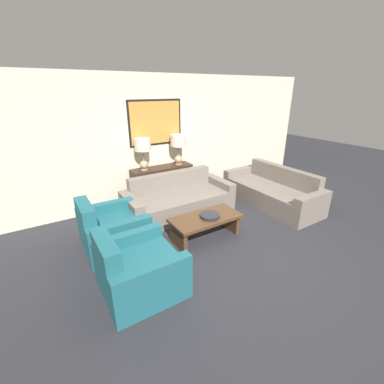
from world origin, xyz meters
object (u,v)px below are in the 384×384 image
(coffee_table, at_px, (206,222))
(decorative_bowl, at_px, (210,216))
(armchair_near_back_wall, at_px, (112,231))
(couch_by_back_wall, at_px, (178,201))
(armchair_near_camera, at_px, (138,270))
(table_lamp_right, at_px, (178,144))
(couch_by_side, at_px, (272,192))
(console_table, at_px, (163,184))
(table_lamp_left, at_px, (143,148))

(coffee_table, bearing_deg, decorative_bowl, -47.13)
(coffee_table, relative_size, armchair_near_back_wall, 1.25)
(couch_by_back_wall, relative_size, armchair_near_camera, 2.29)
(coffee_table, bearing_deg, couch_by_back_wall, 86.49)
(armchair_near_camera, bearing_deg, armchair_near_back_wall, 90.00)
(couch_by_back_wall, height_order, coffee_table, couch_by_back_wall)
(table_lamp_right, xyz_separation_m, coffee_table, (-0.47, -1.74, -0.97))
(decorative_bowl, bearing_deg, couch_by_side, 12.03)
(couch_by_back_wall, distance_m, couch_by_side, 2.06)
(couch_by_back_wall, height_order, couch_by_side, same)
(couch_by_side, relative_size, coffee_table, 1.82)
(armchair_near_camera, bearing_deg, coffee_table, 21.69)
(console_table, xyz_separation_m, couch_by_side, (1.95, -1.37, -0.13))
(table_lamp_right, bearing_deg, console_table, 180.00)
(console_table, relative_size, table_lamp_right, 2.05)
(console_table, bearing_deg, decorative_bowl, -90.60)
(console_table, relative_size, table_lamp_left, 2.05)
(couch_by_back_wall, relative_size, armchair_near_back_wall, 2.29)
(couch_by_side, xyz_separation_m, coffee_table, (-2.01, -0.37, 0.02))
(couch_by_side, bearing_deg, armchair_near_camera, -164.79)
(console_table, distance_m, coffee_table, 1.74)
(table_lamp_right, relative_size, decorative_bowl, 2.01)
(armchair_near_back_wall, bearing_deg, table_lamp_right, 32.22)
(table_lamp_left, distance_m, coffee_table, 2.02)
(coffee_table, xyz_separation_m, armchair_near_camera, (-1.41, -0.56, -0.00))
(decorative_bowl, bearing_deg, coffee_table, 132.87)
(table_lamp_left, distance_m, armchair_near_back_wall, 1.86)
(table_lamp_left, xyz_separation_m, armchair_near_back_wall, (-1.07, -1.18, -0.97))
(couch_by_back_wall, relative_size, coffee_table, 1.82)
(couch_by_back_wall, xyz_separation_m, couch_by_side, (1.95, -0.68, 0.00))
(couch_by_back_wall, bearing_deg, armchair_near_back_wall, -161.68)
(table_lamp_right, bearing_deg, couch_by_side, -41.52)
(table_lamp_left, bearing_deg, console_table, 0.00)
(decorative_bowl, relative_size, armchair_near_camera, 0.34)
(console_table, relative_size, decorative_bowl, 4.13)
(armchair_near_back_wall, bearing_deg, armchair_near_camera, -90.00)
(decorative_bowl, xyz_separation_m, armchair_near_camera, (-1.45, -0.51, -0.13))
(table_lamp_left, height_order, couch_by_back_wall, table_lamp_left)
(table_lamp_left, relative_size, coffee_table, 0.55)
(couch_by_back_wall, relative_size, decorative_bowl, 6.65)
(couch_by_back_wall, bearing_deg, table_lamp_right, 59.84)
(armchair_near_camera, bearing_deg, couch_by_side, 15.21)
(couch_by_side, bearing_deg, coffee_table, -169.57)
(couch_by_back_wall, bearing_deg, couch_by_side, -19.10)
(console_table, distance_m, couch_by_side, 2.39)
(table_lamp_right, height_order, armchair_near_back_wall, table_lamp_right)
(coffee_table, bearing_deg, table_lamp_right, 74.96)
(console_table, height_order, armchair_near_camera, armchair_near_camera)
(armchair_near_back_wall, xyz_separation_m, armchair_near_camera, (0.00, -1.12, 0.00))
(armchair_near_camera, bearing_deg, decorative_bowl, 19.37)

